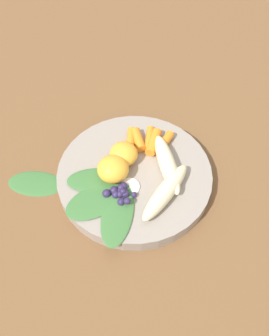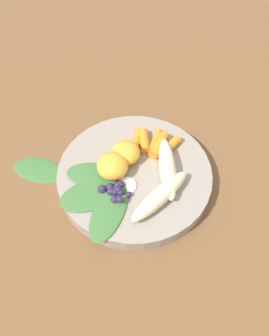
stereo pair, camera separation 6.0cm
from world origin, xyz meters
name	(u,v)px [view 1 (the left image)]	position (x,y,z in m)	size (l,w,h in m)	color
ground_plane	(135,180)	(0.00, 0.00, 0.00)	(2.40, 2.40, 0.00)	brown
bowl	(135,176)	(0.00, 0.00, 0.01)	(0.28, 0.28, 0.03)	gray
banana_peeled_left	(167,164)	(0.03, 0.05, 0.04)	(0.13, 0.03, 0.03)	beige
banana_peeled_right	(165,192)	(0.07, 0.01, 0.04)	(0.13, 0.03, 0.03)	beige
orange_segment_near	(113,169)	(-0.02, -0.04, 0.05)	(0.06, 0.06, 0.04)	#F4A833
orange_segment_far	(125,153)	(-0.03, 0.00, 0.05)	(0.05, 0.05, 0.04)	#F4A833
carrot_front	(164,143)	(-0.01, 0.08, 0.04)	(0.02, 0.02, 0.06)	orange
carrot_mid_left	(154,142)	(-0.03, 0.07, 0.04)	(0.02, 0.02, 0.06)	orange
carrot_mid_right	(149,139)	(-0.04, 0.07, 0.03)	(0.01, 0.01, 0.05)	orange
carrot_rear	(138,140)	(-0.05, 0.05, 0.04)	(0.02, 0.02, 0.05)	orange
carrot_small	(131,139)	(-0.06, 0.04, 0.04)	(0.02, 0.02, 0.05)	orange
blueberry_pile	(120,193)	(0.02, -0.05, 0.04)	(0.05, 0.05, 0.02)	#2D234C
coconut_shred_patch	(129,187)	(0.02, -0.03, 0.03)	(0.04, 0.04, 0.00)	white
kale_leaf_left	(95,180)	(-0.03, -0.07, 0.03)	(0.10, 0.05, 0.01)	#3D7038
kale_leaf_right	(97,200)	(0.01, -0.09, 0.03)	(0.11, 0.06, 0.01)	#3D7038
kale_leaf_rear	(118,213)	(0.05, -0.08, 0.03)	(0.12, 0.05, 0.01)	#3D7038
kale_leaf_stray	(36,183)	(-0.11, -0.15, 0.00)	(0.10, 0.06, 0.01)	#3D7038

